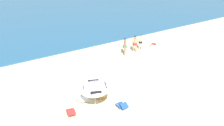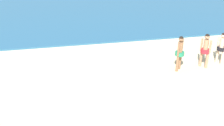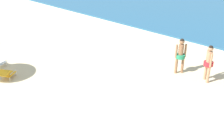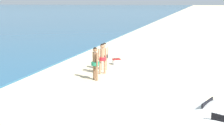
{
  "view_description": "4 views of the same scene",
  "coord_description": "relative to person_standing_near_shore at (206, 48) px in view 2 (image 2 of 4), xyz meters",
  "views": [
    {
      "loc": [
        -10.4,
        -9.51,
        9.05
      ],
      "look_at": [
        -0.64,
        5.26,
        0.73
      ],
      "focal_mm": 35.68,
      "sensor_mm": 36.0,
      "label": 1
    },
    {
      "loc": [
        -3.23,
        -4.98,
        7.23
      ],
      "look_at": [
        -1.2,
        6.05,
        1.45
      ],
      "focal_mm": 48.56,
      "sensor_mm": 36.0,
      "label": 2
    },
    {
      "loc": [
        7.97,
        -5.04,
        7.33
      ],
      "look_at": [
        0.27,
        4.93,
        0.9
      ],
      "focal_mm": 49.77,
      "sensor_mm": 36.0,
      "label": 3
    },
    {
      "loc": [
        -11.33,
        2.3,
        4.13
      ],
      "look_at": [
        0.98,
        6.11,
        1.32
      ],
      "focal_mm": 44.88,
      "sensor_mm": 36.0,
      "label": 4
    }
  ],
  "objects": [
    {
      "name": "person_standing_near_shore",
      "position": [
        0.0,
        0.0,
        0.0
      ],
      "size": [
        0.44,
        0.44,
        1.79
      ],
      "color": "tan",
      "rests_on": "ground"
    },
    {
      "name": "person_wading_in",
      "position": [
        0.97,
        0.19,
        -0.05
      ],
      "size": [
        0.42,
        0.45,
        1.71
      ],
      "color": "beige",
      "rests_on": "ground"
    },
    {
      "name": "person_standing_beside",
      "position": [
        -1.36,
        -0.07,
        0.0
      ],
      "size": [
        0.44,
        0.44,
        1.8
      ],
      "color": "#8C6042",
      "rests_on": "ground"
    }
  ]
}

